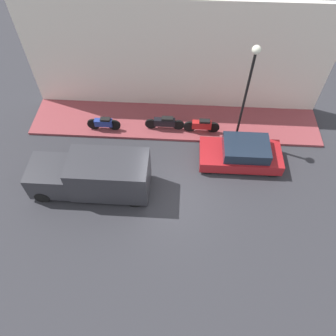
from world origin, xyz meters
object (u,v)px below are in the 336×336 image
at_px(motorcycle_blue, 104,123).
at_px(motorcycle_red, 202,125).
at_px(parked_car, 242,154).
at_px(streetlamp, 249,80).
at_px(motorcycle_black, 165,123).
at_px(delivery_van, 92,175).

relative_size(motorcycle_blue, motorcycle_red, 0.94).
distance_m(parked_car, streetlamp, 3.52).
xyz_separation_m(motorcycle_black, motorcycle_red, (-0.10, -1.95, 0.01)).
distance_m(motorcycle_black, motorcycle_red, 1.96).
xyz_separation_m(delivery_van, streetlamp, (3.54, -6.78, 2.77)).
xyz_separation_m(motorcycle_blue, motorcycle_red, (0.13, -5.17, 0.02)).
height_order(parked_car, motorcycle_red, parked_car).
xyz_separation_m(delivery_van, motorcycle_black, (4.00, -3.01, -0.46)).
bearing_deg(parked_car, motorcycle_black, 63.09).
bearing_deg(motorcycle_red, motorcycle_blue, 91.41).
distance_m(motorcycle_red, streetlamp, 3.71).
relative_size(parked_car, motorcycle_red, 2.09).
relative_size(parked_car, motorcycle_black, 1.90).
relative_size(delivery_van, motorcycle_red, 2.83).
bearing_deg(parked_car, motorcycle_blue, 76.22).
relative_size(parked_car, streetlamp, 0.74).
height_order(motorcycle_black, streetlamp, streetlamp).
distance_m(motorcycle_blue, motorcycle_black, 3.23).
relative_size(parked_car, motorcycle_blue, 2.23).
xyz_separation_m(parked_car, streetlamp, (1.52, 0.12, 3.18)).
relative_size(delivery_van, motorcycle_black, 2.57).
bearing_deg(motorcycle_black, parked_car, -116.91).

